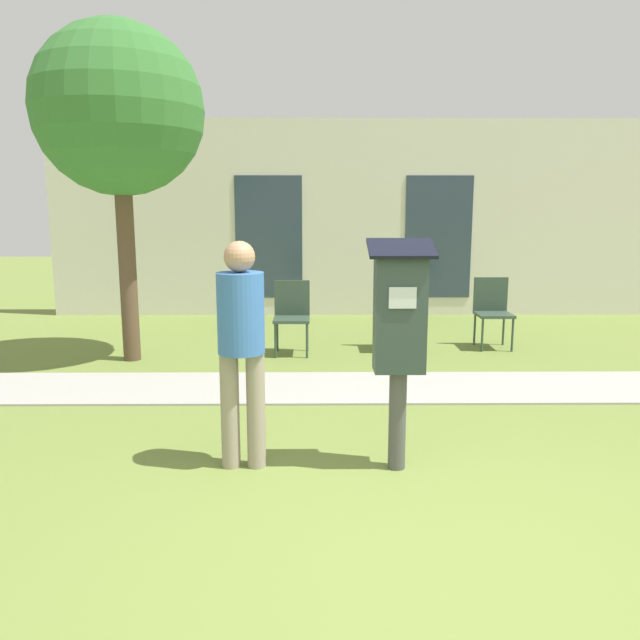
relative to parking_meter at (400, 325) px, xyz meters
name	(u,v)px	position (x,y,z in m)	size (l,w,h in m)	color
ground_plane	(440,563)	(0.07, -1.19, -1.02)	(40.00, 40.00, 0.00)	olive
sidewalk	(379,387)	(0.07, 1.94, -1.01)	(12.00, 1.10, 0.02)	#A3A099
building_facade	(353,219)	(0.07, 6.37, 0.58)	(10.00, 0.26, 3.20)	silver
parking_meter	(400,325)	(0.00, 0.00, 0.00)	(0.44, 0.31, 1.59)	#4C4C4C
person_standing	(241,337)	(-1.07, 0.04, -0.09)	(0.32, 0.32, 1.58)	gray
outdoor_chair_left	(292,311)	(-0.85, 3.50, -0.49)	(0.44, 0.44, 0.90)	#334738
outdoor_chair_middle	(394,308)	(0.44, 3.73, -0.49)	(0.44, 0.44, 0.90)	#334738
outdoor_chair_right	(492,307)	(1.73, 3.82, -0.49)	(0.44, 0.44, 0.90)	#334738
tree	(119,112)	(-2.75, 3.16, 1.83)	(1.90, 1.90, 3.82)	brown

